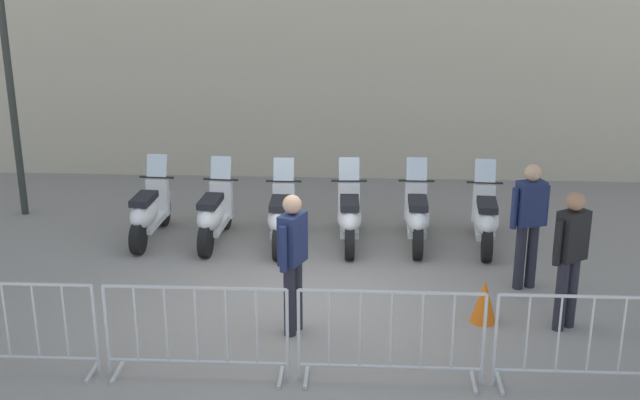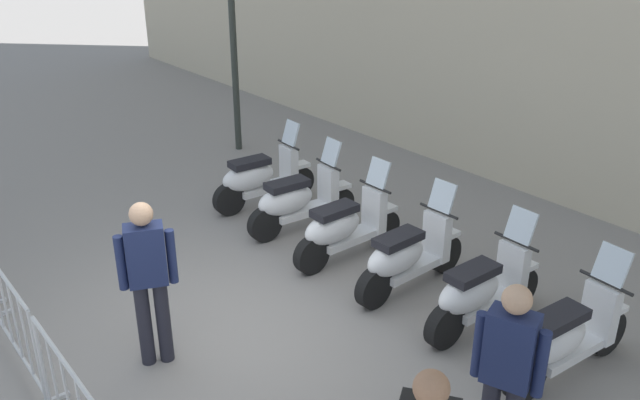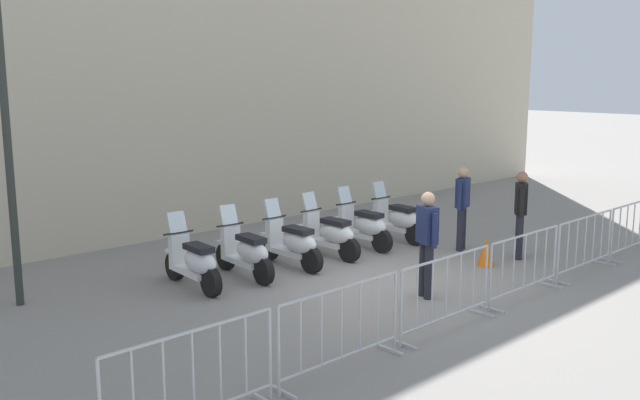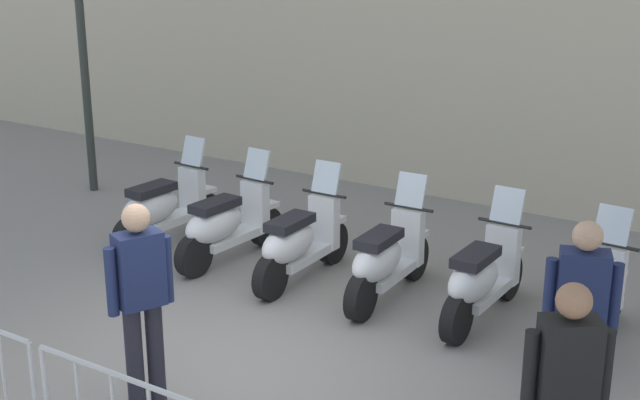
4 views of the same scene
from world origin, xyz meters
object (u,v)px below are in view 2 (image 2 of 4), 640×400
(motorcycle_1, at_px, (298,201))
(officer_near_row_end, at_px, (507,373))
(motorcycle_4, at_px, (481,291))
(barrier_segment_2, at_px, (7,314))
(motorcycle_0, at_px, (260,178))
(motorcycle_5, at_px, (566,338))
(officer_by_barriers, at_px, (148,275))
(motorcycle_2, at_px, (345,227))
(motorcycle_3, at_px, (407,256))

(motorcycle_1, relative_size, officer_near_row_end, 1.00)
(motorcycle_4, height_order, barrier_segment_2, motorcycle_4)
(motorcycle_4, bearing_deg, motorcycle_0, -173.54)
(motorcycle_5, bearing_deg, officer_by_barriers, -126.35)
(motorcycle_0, relative_size, motorcycle_1, 1.00)
(motorcycle_0, height_order, motorcycle_4, same)
(motorcycle_4, bearing_deg, officer_by_barriers, -112.89)
(motorcycle_5, bearing_deg, motorcycle_2, -172.23)
(motorcycle_2, xyz_separation_m, officer_near_row_end, (3.55, -0.99, 0.53))
(motorcycle_3, relative_size, barrier_segment_2, 0.88)
(motorcycle_2, bearing_deg, motorcycle_1, -176.07)
(motorcycle_3, xyz_separation_m, barrier_segment_2, (-1.11, -4.13, 0.07))
(officer_near_row_end, distance_m, officer_by_barriers, 3.34)
(motorcycle_1, xyz_separation_m, motorcycle_2, (1.04, 0.07, 0.00))
(barrier_segment_2, xyz_separation_m, officer_near_row_end, (3.65, 2.96, 0.46))
(motorcycle_0, height_order, motorcycle_3, same)
(motorcycle_5, height_order, officer_near_row_end, officer_near_row_end)
(barrier_segment_2, bearing_deg, officer_near_row_end, 39.10)
(motorcycle_3, bearing_deg, motorcycle_2, -169.83)
(motorcycle_5, xyz_separation_m, barrier_segment_2, (-3.15, -4.37, 0.07))
(motorcycle_5, xyz_separation_m, officer_by_barriers, (-2.34, -3.18, 0.53))
(motorcycle_4, relative_size, motorcycle_5, 1.00)
(motorcycle_3, distance_m, officer_near_row_end, 2.84)
(motorcycle_0, relative_size, officer_by_barriers, 1.00)
(motorcycle_3, height_order, officer_by_barriers, officer_by_barriers)
(motorcycle_0, xyz_separation_m, motorcycle_1, (1.03, 0.04, 0.00))
(motorcycle_0, xyz_separation_m, officer_near_row_end, (5.62, -0.87, 0.53))
(barrier_segment_2, bearing_deg, motorcycle_4, 63.68)
(motorcycle_0, height_order, motorcycle_1, same)
(motorcycle_5, relative_size, barrier_segment_2, 0.88)
(motorcycle_5, height_order, officer_by_barriers, officer_by_barriers)
(barrier_segment_2, bearing_deg, motorcycle_3, 74.95)
(motorcycle_1, distance_m, officer_by_barriers, 3.25)
(motorcycle_0, distance_m, motorcycle_4, 4.13)
(motorcycle_2, relative_size, officer_near_row_end, 1.00)
(officer_near_row_end, bearing_deg, barrier_segment_2, -140.90)
(officer_near_row_end, bearing_deg, motorcycle_2, 164.44)
(motorcycle_1, height_order, motorcycle_3, same)
(motorcycle_0, distance_m, barrier_segment_2, 4.31)
(officer_by_barriers, bearing_deg, officer_near_row_end, 32.02)
(motorcycle_0, distance_m, motorcycle_5, 5.15)
(motorcycle_1, height_order, motorcycle_5, same)
(motorcycle_1, relative_size, motorcycle_3, 1.00)
(officer_near_row_end, bearing_deg, motorcycle_3, 155.17)
(barrier_segment_2, height_order, officer_near_row_end, officer_near_row_end)
(motorcycle_0, relative_size, barrier_segment_2, 0.88)
(motorcycle_0, height_order, officer_by_barriers, officer_by_barriers)
(motorcycle_2, bearing_deg, motorcycle_0, -176.79)
(motorcycle_2, height_order, officer_near_row_end, officer_near_row_end)
(motorcycle_2, relative_size, officer_by_barriers, 1.00)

